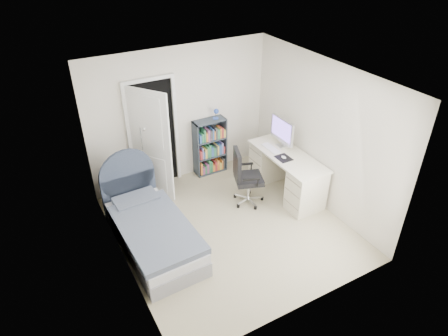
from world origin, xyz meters
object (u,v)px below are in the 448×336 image
bookcase (210,148)px  desk (286,172)px  bed (151,230)px  floor_lamp (146,168)px  office_chair (244,175)px  nightstand (116,181)px

bookcase → desk: bearing=-56.6°
bed → floor_lamp: bearing=72.5°
bookcase → office_chair: bearing=-88.3°
nightstand → desk: desk is taller
floor_lamp → bookcase: floor_lamp is taller
nightstand → office_chair: office_chair is taller
bed → desk: 2.60m
desk → bed: bearing=-176.9°
desk → office_chair: 0.83m
nightstand → bookcase: bearing=2.2°
bed → nightstand: (-0.13, 1.35, 0.12)m
floor_lamp → bookcase: (1.33, 0.14, -0.03)m
nightstand → floor_lamp: 0.56m
bed → bookcase: 2.26m
floor_lamp → desk: bearing=-27.6°
bookcase → desk: desk is taller
office_chair → floor_lamp: bearing=142.7°
bed → nightstand: bearing=95.3°
bed → bookcase: (1.74, 1.42, 0.24)m
floor_lamp → office_chair: floor_lamp is taller
bookcase → desk: 1.54m
floor_lamp → office_chair: 1.72m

